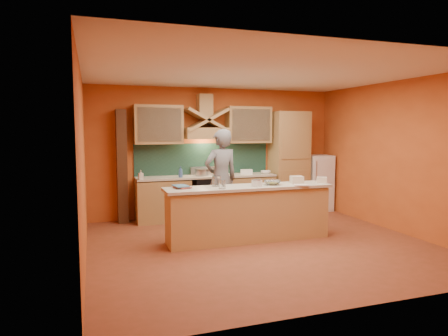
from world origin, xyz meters
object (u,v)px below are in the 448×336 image
object	(u,v)px
stove	(207,197)
kitchen_scale	(257,183)
fridge	(317,183)
mixing_bowl	(272,183)
person	(221,179)

from	to	relation	value
stove	kitchen_scale	xyz separation A→B (m)	(0.30, -2.01, 0.55)
stove	kitchen_scale	size ratio (longest dim) A/B	6.97
fridge	mixing_bowl	bearing A→B (deg)	-137.40
stove	mixing_bowl	xyz separation A→B (m)	(0.64, -1.89, 0.53)
stove	person	world-z (taller)	person
stove	person	distance (m)	1.03
fridge	mixing_bowl	size ratio (longest dim) A/B	4.35
stove	fridge	size ratio (longest dim) A/B	0.69
fridge	person	xyz separation A→B (m)	(-2.67, -0.90, 0.31)
fridge	stove	bearing A→B (deg)	180.00
stove	fridge	distance (m)	2.71
fridge	mixing_bowl	world-z (taller)	fridge
stove	person	bearing A→B (deg)	-88.34
stove	kitchen_scale	distance (m)	2.11
fridge	kitchen_scale	distance (m)	3.15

